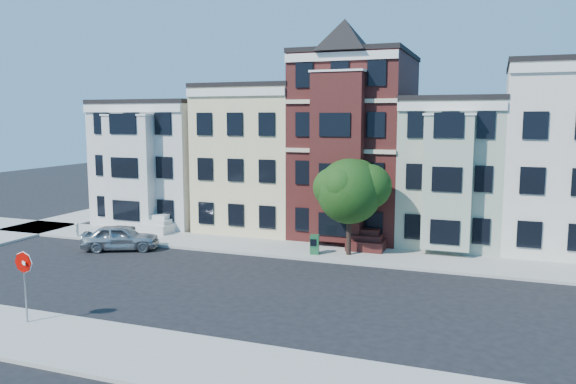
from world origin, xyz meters
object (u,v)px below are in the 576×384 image
at_px(street_tree, 349,196).
at_px(parked_car, 121,237).
at_px(fire_hydrant, 77,231).
at_px(stop_sign, 25,282).
at_px(newspaper_box, 315,244).

xyz_separation_m(street_tree, parked_car, (-13.47, -3.11, -2.81)).
distance_m(fire_hydrant, stop_sign, 16.40).
height_order(street_tree, parked_car, street_tree).
distance_m(street_tree, fire_hydrant, 18.57).
bearing_deg(fire_hydrant, newspaper_box, 2.90).
relative_size(newspaper_box, stop_sign, 0.36).
xyz_separation_m(newspaper_box, fire_hydrant, (-16.38, -0.83, -0.19)).
bearing_deg(newspaper_box, stop_sign, -128.34).
xyz_separation_m(street_tree, stop_sign, (-9.00, -14.88, -1.86)).
bearing_deg(street_tree, fire_hydrant, -175.62).
relative_size(newspaper_box, fire_hydrant, 1.52).
bearing_deg(parked_car, fire_hydrant, 45.71).
xyz_separation_m(parked_car, stop_sign, (4.47, -11.77, 0.95)).
distance_m(newspaper_box, stop_sign, 16.01).
xyz_separation_m(fire_hydrant, stop_sign, (9.26, -13.48, 1.21)).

